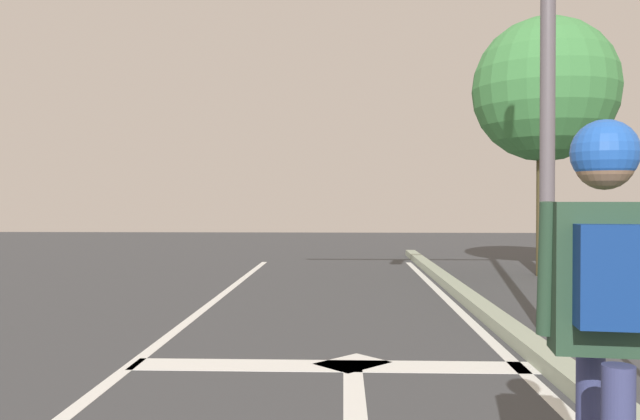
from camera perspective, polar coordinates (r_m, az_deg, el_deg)
lane_line_center at (r=5.37m, az=-18.59°, el=-14.57°), size 0.12×20.00×0.01m
lane_line_curbside at (r=5.26m, az=19.20°, el=-14.89°), size 0.12×20.00×0.01m
stop_bar at (r=5.68m, az=1.11°, el=-13.66°), size 3.48×0.40×0.01m
lane_arrow_stem at (r=4.96m, az=3.05°, el=-15.82°), size 0.16×1.40×0.01m
lane_arrow_head at (r=5.78m, az=2.90°, el=-13.41°), size 0.71×0.71×0.01m
curb_strip at (r=5.32m, az=21.85°, el=-13.98°), size 0.24×24.00×0.14m
skater at (r=2.58m, az=24.01°, el=-6.10°), size 0.46×0.62×1.65m
roadside_tree at (r=13.02m, az=19.36°, el=9.95°), size 2.71×2.71×4.88m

